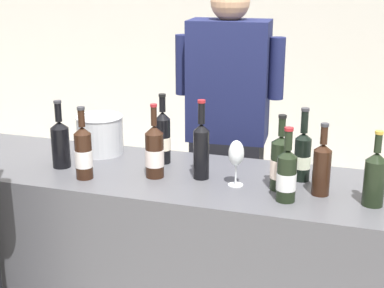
% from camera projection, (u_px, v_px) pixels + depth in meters
% --- Properties ---
extents(wall_back, '(8.00, 0.10, 2.80)m').
position_uv_depth(wall_back, '(274.00, 18.00, 4.76)').
color(wall_back, beige).
rests_on(wall_back, ground_plane).
extents(counter, '(2.35, 0.64, 0.92)m').
position_uv_depth(counter, '(172.00, 264.00, 2.67)').
color(counter, '#4C4C51').
rests_on(counter, ground_plane).
extents(wine_bottle_0, '(0.08, 0.08, 0.32)m').
position_uv_depth(wine_bottle_0, '(83.00, 153.00, 2.45)').
color(wine_bottle_0, black).
rests_on(wine_bottle_0, counter).
extents(wine_bottle_1, '(0.08, 0.08, 0.32)m').
position_uv_depth(wine_bottle_1, '(60.00, 142.00, 2.59)').
color(wine_bottle_1, black).
rests_on(wine_bottle_1, counter).
extents(wine_bottle_2, '(0.07, 0.07, 0.35)m').
position_uv_depth(wine_bottle_2, '(201.00, 148.00, 2.44)').
color(wine_bottle_2, black).
rests_on(wine_bottle_2, counter).
extents(wine_bottle_3, '(0.07, 0.07, 0.32)m').
position_uv_depth(wine_bottle_3, '(303.00, 155.00, 2.43)').
color(wine_bottle_3, black).
rests_on(wine_bottle_3, counter).
extents(wine_bottle_4, '(0.07, 0.07, 0.30)m').
position_uv_depth(wine_bottle_4, '(322.00, 167.00, 2.27)').
color(wine_bottle_4, black).
rests_on(wine_bottle_4, counter).
extents(wine_bottle_5, '(0.08, 0.08, 0.30)m').
position_uv_depth(wine_bottle_5, '(375.00, 177.00, 2.17)').
color(wine_bottle_5, black).
rests_on(wine_bottle_5, counter).
extents(wine_bottle_6, '(0.08, 0.08, 0.32)m').
position_uv_depth(wine_bottle_6, '(280.00, 163.00, 2.33)').
color(wine_bottle_6, black).
rests_on(wine_bottle_6, counter).
extents(wine_bottle_7, '(0.08, 0.08, 0.30)m').
position_uv_depth(wine_bottle_7, '(287.00, 175.00, 2.21)').
color(wine_bottle_7, black).
rests_on(wine_bottle_7, counter).
extents(wine_bottle_8, '(0.07, 0.07, 0.33)m').
position_uv_depth(wine_bottle_8, '(163.00, 137.00, 2.65)').
color(wine_bottle_8, black).
rests_on(wine_bottle_8, counter).
extents(wine_bottle_9, '(0.08, 0.08, 0.33)m').
position_uv_depth(wine_bottle_9, '(155.00, 152.00, 2.47)').
color(wine_bottle_9, black).
rests_on(wine_bottle_9, counter).
extents(wine_glass, '(0.07, 0.07, 0.20)m').
position_uv_depth(wine_glass, '(236.00, 155.00, 2.36)').
color(wine_glass, silver).
rests_on(wine_glass, counter).
extents(ice_bucket, '(0.24, 0.24, 0.19)m').
position_uv_depth(ice_bucket, '(100.00, 134.00, 2.79)').
color(ice_bucket, silver).
rests_on(ice_bucket, counter).
extents(person_server, '(0.58, 0.27, 1.75)m').
position_uv_depth(person_server, '(227.00, 150.00, 3.07)').
color(person_server, black).
rests_on(person_server, ground_plane).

